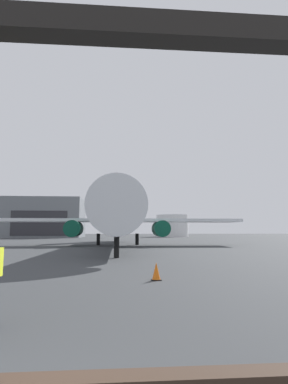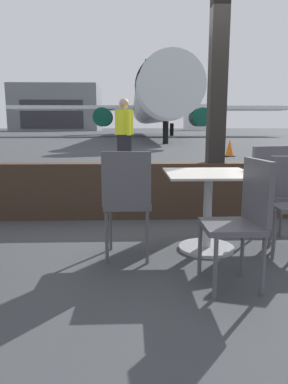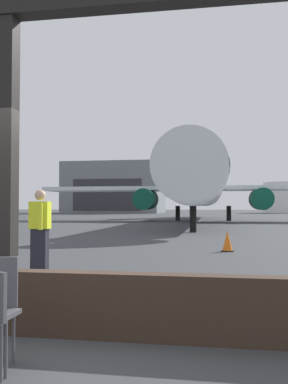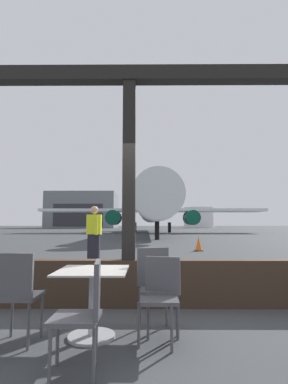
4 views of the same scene
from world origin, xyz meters
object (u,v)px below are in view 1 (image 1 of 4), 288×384
(airplane, at_px, (118,217))
(distant_hangar, at_px, (46,218))
(fuel_storage_tank, at_px, (172,226))
(traffic_cone, at_px, (156,272))

(airplane, xyz_separation_m, distant_hangar, (-18.69, 45.89, 1.63))
(airplane, height_order, fuel_storage_tank, airplane)
(airplane, distance_m, traffic_cone, 24.36)
(airplane, relative_size, fuel_storage_tank, 4.13)
(traffic_cone, height_order, fuel_storage_tank, fuel_storage_tank)
(traffic_cone, bearing_deg, airplane, 93.67)
(distant_hangar, bearing_deg, fuel_storage_tank, 8.10)
(airplane, relative_size, traffic_cone, 56.60)
(traffic_cone, bearing_deg, distant_hangar, 106.12)
(airplane, height_order, traffic_cone, airplane)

